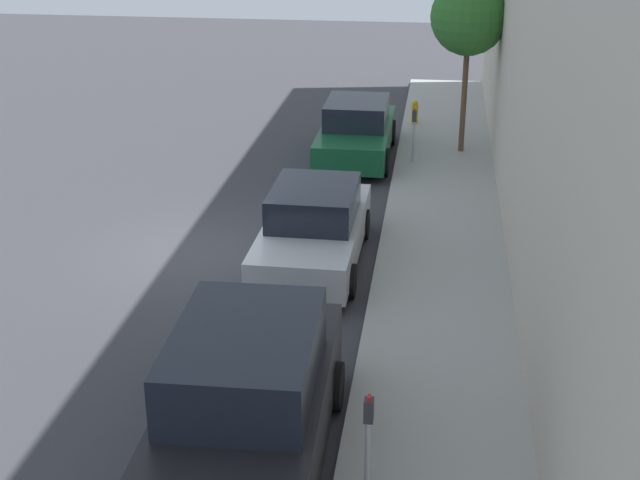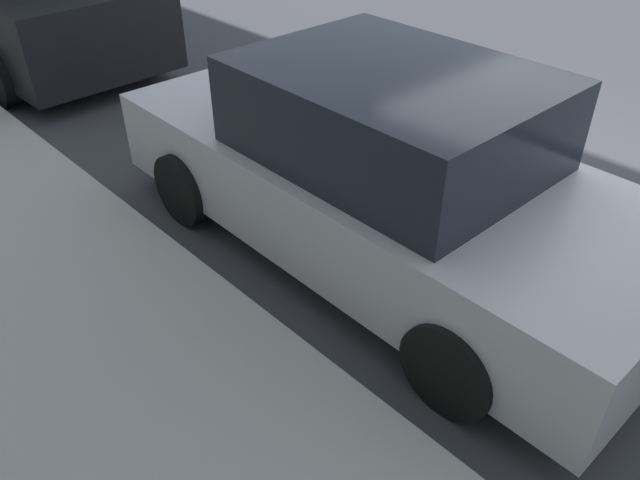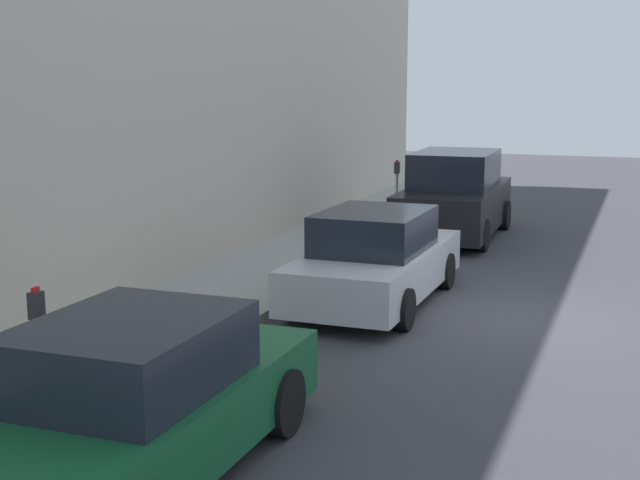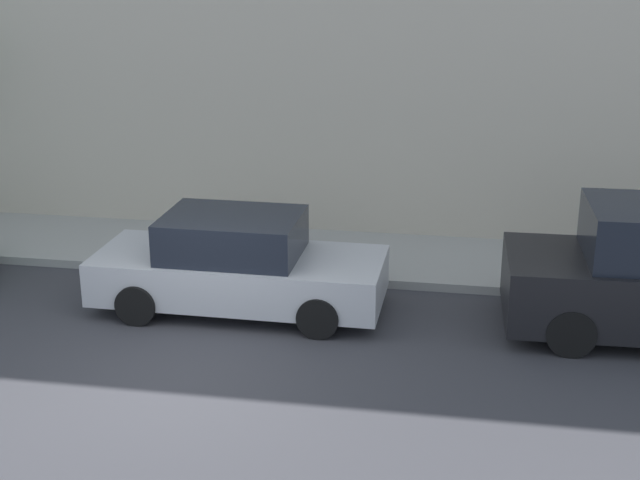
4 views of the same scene
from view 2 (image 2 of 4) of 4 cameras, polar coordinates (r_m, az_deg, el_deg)
ground_plane at (r=6.67m, az=19.77°, el=6.40°), size 60.00×60.00×0.00m
sidewalk at (r=3.90m, az=-19.05°, el=-16.15°), size 2.52×32.00×0.15m
parked_sedan_second at (r=4.72m, az=5.55°, el=6.27°), size 1.92×4.52×1.54m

